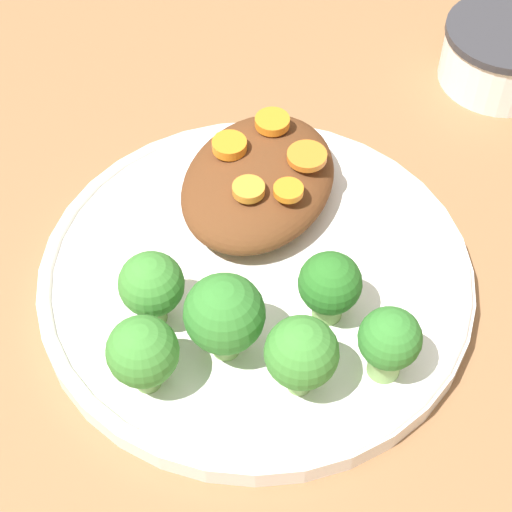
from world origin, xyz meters
TOP-DOWN VIEW (x-y plane):
  - ground_plane at (0.00, 0.00)m, footprint 4.00×4.00m
  - plate at (0.00, 0.00)m, footprint 0.28×0.28m
  - dip_bowl at (0.27, -0.10)m, footprint 0.10×0.10m
  - stew_mound at (0.06, 0.02)m, footprint 0.13×0.10m
  - broccoli_floret_0 at (-0.06, -0.01)m, footprint 0.05×0.05m
  - broccoli_floret_1 at (-0.06, 0.04)m, footprint 0.04×0.04m
  - broccoli_floret_2 at (-0.01, -0.05)m, footprint 0.04×0.04m
  - broccoli_floret_3 at (-0.04, -0.10)m, footprint 0.04×0.04m
  - broccoli_floret_4 at (-0.10, 0.03)m, footprint 0.04×0.04m
  - broccoli_floret_5 at (-0.07, -0.06)m, footprint 0.04×0.04m
  - carrot_slice_0 at (0.04, -0.01)m, footprint 0.02×0.02m
  - carrot_slice_1 at (0.09, 0.03)m, footprint 0.02×0.02m
  - carrot_slice_2 at (0.07, -0.01)m, footprint 0.03×0.03m
  - carrot_slice_3 at (0.06, 0.05)m, footprint 0.02×0.02m
  - carrot_slice_4 at (0.03, 0.02)m, footprint 0.02×0.02m

SIDE VIEW (x-z plane):
  - ground_plane at x=0.00m, z-range 0.00..0.00m
  - plate at x=0.00m, z-range 0.00..0.02m
  - dip_bowl at x=0.27m, z-range 0.00..0.05m
  - stew_mound at x=0.06m, z-range 0.02..0.05m
  - broccoli_floret_2 at x=-0.01m, z-range 0.02..0.07m
  - broccoli_floret_3 at x=-0.04m, z-range 0.02..0.07m
  - broccoli_floret_4 at x=-0.10m, z-range 0.02..0.07m
  - broccoli_floret_1 at x=-0.06m, z-range 0.02..0.08m
  - broccoli_floret_5 at x=-0.07m, z-range 0.02..0.08m
  - broccoli_floret_0 at x=-0.06m, z-range 0.02..0.08m
  - carrot_slice_2 at x=0.07m, z-range 0.05..0.06m
  - carrot_slice_0 at x=0.04m, z-range 0.05..0.06m
  - carrot_slice_4 at x=0.03m, z-range 0.05..0.06m
  - carrot_slice_1 at x=0.09m, z-range 0.05..0.06m
  - carrot_slice_3 at x=0.06m, z-range 0.05..0.06m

